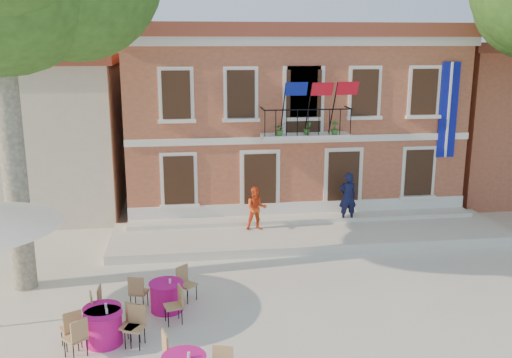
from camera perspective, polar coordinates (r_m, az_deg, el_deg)
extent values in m
plane|color=beige|center=(16.19, 2.00, -11.36)|extent=(90.00, 90.00, 0.00)
cube|color=#C06345|center=(25.10, 2.75, 5.94)|extent=(13.00, 8.00, 7.00)
cube|color=brown|center=(24.89, 2.85, 14.53)|extent=(13.50, 8.50, 0.50)
cube|color=silver|center=(21.01, 4.85, 13.59)|extent=(13.30, 0.35, 0.35)
cube|color=silver|center=(20.79, 4.96, 4.31)|extent=(3.20, 0.90, 0.15)
cube|color=black|center=(20.26, 5.27, 6.92)|extent=(3.20, 0.04, 0.04)
cube|color=#0D1595|center=(22.92, 18.68, 6.53)|extent=(0.70, 0.05, 3.60)
cube|color=navy|center=(19.67, 2.96, 8.96)|extent=(0.76, 0.27, 0.47)
cube|color=red|center=(19.85, 5.54, 8.96)|extent=(0.76, 0.29, 0.47)
cube|color=red|center=(20.08, 8.08, 8.94)|extent=(0.76, 0.27, 0.47)
imported|color=#26591E|center=(20.25, 2.39, 5.01)|extent=(0.43, 0.37, 0.48)
imported|color=#26591E|center=(20.45, 5.16, 5.05)|extent=(0.26, 0.21, 0.48)
imported|color=#26591E|center=(20.69, 7.88, 5.08)|extent=(0.27, 0.27, 0.48)
cube|color=beige|center=(26.68, -22.85, 4.26)|extent=(9.00, 9.00, 6.00)
cube|color=brown|center=(26.42, -23.49, 11.12)|extent=(9.40, 9.40, 0.40)
cube|color=silver|center=(20.52, 5.47, -5.48)|extent=(14.00, 3.40, 0.30)
cylinder|color=#A59E84|center=(16.76, -23.16, 2.19)|extent=(0.65, 0.65, 7.67)
imported|color=#101335|center=(21.34, 9.14, -1.81)|extent=(0.69, 0.47, 1.86)
imported|color=#E6491B|center=(20.16, 0.03, -2.98)|extent=(0.76, 0.60, 1.56)
cylinder|color=#BF127C|center=(14.05, -14.98, -14.25)|extent=(0.84, 0.84, 0.75)
cylinder|color=#BF127C|center=(13.87, -15.08, -12.84)|extent=(0.90, 0.90, 0.02)
cube|color=tan|center=(13.64, -17.64, -14.85)|extent=(0.59, 0.59, 0.95)
cube|color=tan|center=(13.73, -12.06, -14.30)|extent=(0.53, 0.53, 0.95)
cube|color=tan|center=(14.67, -15.31, -12.58)|extent=(0.50, 0.50, 0.95)
cylinder|color=#BF127C|center=(11.87, -7.24, -17.26)|extent=(0.90, 0.90, 0.02)
cube|color=tan|center=(12.64, -8.17, -16.72)|extent=(0.52, 0.52, 0.95)
cylinder|color=#BF127C|center=(14.31, -15.06, -13.72)|extent=(0.84, 0.84, 0.75)
cylinder|color=#BF127C|center=(14.14, -15.16, -12.33)|extent=(0.90, 0.90, 0.02)
cube|color=tan|center=(14.93, -14.59, -12.07)|extent=(0.44, 0.44, 0.95)
cube|color=tan|center=(14.07, -18.03, -13.97)|extent=(0.57, 0.57, 0.95)
cube|color=tan|center=(13.83, -12.62, -14.10)|extent=(0.58, 0.58, 0.95)
cylinder|color=#BF127C|center=(15.28, -8.92, -11.56)|extent=(0.84, 0.84, 0.75)
cylinder|color=#BF127C|center=(15.12, -8.98, -10.24)|extent=(0.90, 0.90, 0.02)
cube|color=tan|center=(14.58, -8.27, -12.40)|extent=(0.51, 0.51, 0.95)
cube|color=tan|center=(15.70, -6.89, -10.38)|extent=(0.59, 0.59, 0.95)
cube|color=tan|center=(15.47, -11.64, -10.95)|extent=(0.52, 0.52, 0.95)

